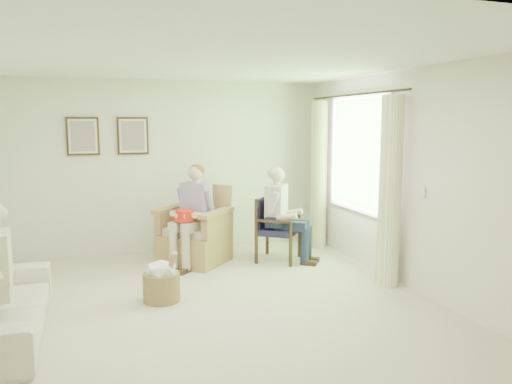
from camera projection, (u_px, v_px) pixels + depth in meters
floor at (206, 314)px, 5.21m from camera, size 5.50×5.50×0.00m
back_wall at (164, 167)px, 7.61m from camera, size 5.00×0.04×2.60m
front_wall at (328, 263)px, 2.45m from camera, size 5.00×0.04×2.60m
right_wall at (414, 181)px, 5.82m from camera, size 0.04×5.50×2.60m
ceiling at (202, 58)px, 4.84m from camera, size 5.00×5.50×0.02m
window at (359, 151)px, 6.89m from camera, size 0.13×2.50×1.63m
curtain_left at (390, 192)px, 5.99m from camera, size 0.34×0.34×2.30m
curtain_right at (319, 175)px, 7.83m from camera, size 0.34×0.34×2.30m
framed_print_left at (83, 136)px, 7.14m from camera, size 0.45×0.05×0.55m
framed_print_right at (133, 136)px, 7.36m from camera, size 0.45×0.05×0.55m
wicker_armchair at (194, 238)px, 7.08m from camera, size 0.85×0.85×1.09m
wood_armchair at (277, 226)px, 7.22m from camera, size 0.58×0.55×0.90m
person_wicker at (196, 208)px, 6.88m from camera, size 0.40×0.62×1.37m
person_dark at (280, 208)px, 7.04m from camera, size 0.40×0.62×1.33m
red_hat at (185, 216)px, 6.71m from camera, size 0.31×0.31×0.14m
hatbox at (162, 281)px, 5.55m from camera, size 0.45×0.45×0.60m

